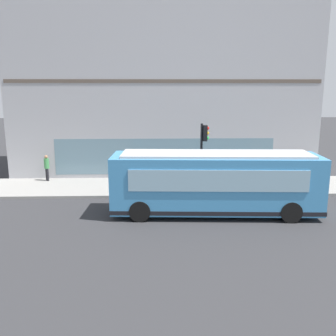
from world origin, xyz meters
The scene contains 10 objects.
ground centered at (0.00, 0.00, 0.00)m, with size 120.00×120.00×0.00m, color #2D2D30.
sidewalk_curb centered at (4.75, 0.00, 0.07)m, with size 4.30×40.00×0.15m, color gray.
building_corner centered at (10.68, 0.00, 5.93)m, with size 7.62×20.92×11.88m.
city_bus_nearside centered at (-0.22, -2.28, 1.55)m, with size 3.06×10.16×3.07m.
traffic_light_near_corner centered at (3.22, -2.13, 2.94)m, with size 0.32×0.49×4.00m.
fire_hydrant centered at (5.01, -0.97, 0.51)m, with size 0.35×0.35×0.74m.
pedestrian_by_light_pole centered at (4.24, 1.31, 1.06)m, with size 0.32×0.32×1.60m.
pedestrian_near_hydrant centered at (6.25, 7.72, 1.13)m, with size 0.32×0.32×1.70m.
pedestrian_near_building_entrance centered at (3.86, -4.80, 1.10)m, with size 0.32×0.32×1.66m.
pedestrian_walking_along_curb centered at (6.24, -8.82, 1.16)m, with size 0.32×0.32×1.74m.
Camera 1 is at (-17.70, 0.60, 6.14)m, focal length 39.78 mm.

